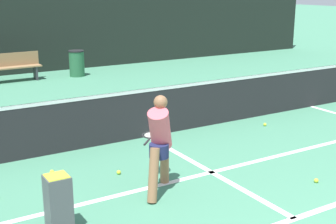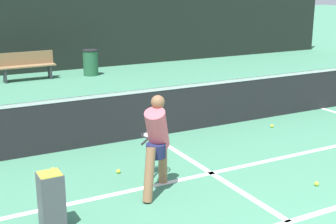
{
  "view_description": "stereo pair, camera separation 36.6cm",
  "coord_description": "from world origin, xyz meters",
  "views": [
    {
      "loc": [
        -4.11,
        -1.4,
        2.84
      ],
      "look_at": [
        -0.52,
        4.55,
        0.95
      ],
      "focal_mm": 50.0,
      "sensor_mm": 36.0,
      "label": 1
    },
    {
      "loc": [
        -3.79,
        -1.58,
        2.84
      ],
      "look_at": [
        -0.52,
        4.55,
        0.95
      ],
      "focal_mm": 50.0,
      "sensor_mm": 36.0,
      "label": 2
    }
  ],
  "objects": [
    {
      "name": "parked_car",
      "position": [
        3.57,
        17.66,
        0.62
      ],
      "size": [
        1.71,
        4.12,
        1.47
      ],
      "color": "silver",
      "rests_on": "ground"
    },
    {
      "name": "tennis_ball_scattered_7",
      "position": [
        -1.28,
        4.78,
        0.03
      ],
      "size": [
        0.07,
        0.07,
        0.07
      ],
      "primitive_type": "sphere",
      "color": "#D1E033",
      "rests_on": "ground"
    },
    {
      "name": "tennis_ball_scattered_6",
      "position": [
        1.1,
        2.97,
        0.03
      ],
      "size": [
        0.07,
        0.07,
        0.07
      ],
      "primitive_type": "sphere",
      "color": "#D1E033",
      "rests_on": "ground"
    },
    {
      "name": "ball_hopper",
      "position": [
        -2.62,
        3.57,
        0.37
      ],
      "size": [
        0.28,
        0.28,
        0.71
      ],
      "color": "#4C4C51",
      "rests_on": "ground"
    },
    {
      "name": "court_center_mark",
      "position": [
        0.0,
        4.26,
        0.0
      ],
      "size": [
        0.1,
        3.85,
        0.01
      ],
      "primitive_type": "cube",
      "color": "white",
      "rests_on": "ground"
    },
    {
      "name": "tennis_ball_scattered_9",
      "position": [
        2.43,
        5.54,
        0.03
      ],
      "size": [
        0.07,
        0.07,
        0.07
      ],
      "primitive_type": "sphere",
      "color": "#D1E033",
      "rests_on": "ground"
    },
    {
      "name": "court_baseline_near",
      "position": [
        0.0,
        2.33,
        0.0
      ],
      "size": [
        11.0,
        0.1,
        0.01
      ],
      "primitive_type": "cube",
      "color": "white",
      "rests_on": "ground"
    },
    {
      "name": "tennis_ball_scattered_3",
      "position": [
        -2.16,
        5.33,
        0.03
      ],
      "size": [
        0.07,
        0.07,
        0.07
      ],
      "primitive_type": "sphere",
      "color": "#D1E033",
      "rests_on": "ground"
    },
    {
      "name": "courtside_bench",
      "position": [
        -0.94,
        13.0,
        0.47
      ],
      "size": [
        1.72,
        0.43,
        0.86
      ],
      "rotation": [
        0.0,
        0.0,
        0.03
      ],
      "color": "olive",
      "rests_on": "ground"
    },
    {
      "name": "net",
      "position": [
        0.0,
        6.19,
        0.51
      ],
      "size": [
        11.09,
        0.09,
        1.07
      ],
      "color": "slate",
      "rests_on": "ground"
    },
    {
      "name": "fence_back",
      "position": [
        0.0,
        14.17,
        1.67
      ],
      "size": [
        24.0,
        0.06,
        3.35
      ],
      "color": "black",
      "rests_on": "ground"
    },
    {
      "name": "court_service_line",
      "position": [
        0.0,
        4.09,
        0.0
      ],
      "size": [
        8.25,
        0.1,
        0.01
      ],
      "primitive_type": "cube",
      "color": "white",
      "rests_on": "ground"
    },
    {
      "name": "trash_bin",
      "position": [
        1.05,
        12.82,
        0.42
      ],
      "size": [
        0.5,
        0.5,
        0.83
      ],
      "color": "#28603D",
      "rests_on": "ground"
    },
    {
      "name": "player_practicing",
      "position": [
        -1.02,
        3.97,
        0.75
      ],
      "size": [
        0.81,
        1.13,
        1.39
      ],
      "rotation": [
        0.0,
        0.0,
        0.79
      ],
      "color": "#8C6042",
      "rests_on": "ground"
    }
  ]
}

